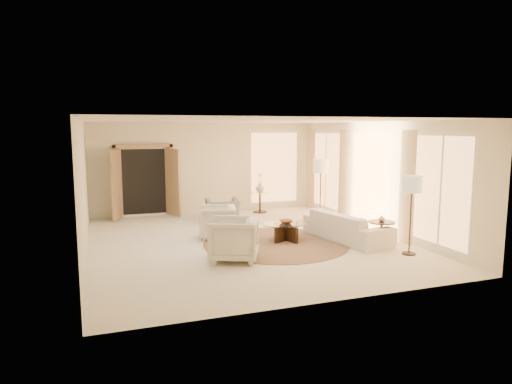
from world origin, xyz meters
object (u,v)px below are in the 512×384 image
object	(u,v)px
accent_chair	(222,206)
end_table	(381,229)
side_table	(260,200)
side_vase	(260,187)
floor_lamp_near	(321,169)
end_vase	(382,218)
floor_lamp_far	(412,188)
sofa	(347,226)
bowl	(286,222)
armchair_right	(234,237)
coffee_table	(286,230)
armchair_left	(217,220)

from	to	relation	value
accent_chair	end_table	size ratio (longest dim) A/B	1.58
side_table	side_vase	size ratio (longest dim) A/B	2.39
floor_lamp_near	end_vase	world-z (taller)	floor_lamp_near
end_table	end_vase	xyz separation A→B (m)	(-0.00, 0.00, 0.25)
floor_lamp_far	side_vase	distance (m)	5.78
sofa	floor_lamp_far	distance (m)	1.96
side_table	bowl	xyz separation A→B (m)	(-0.67, -3.64, 0.06)
floor_lamp_far	end_vase	xyz separation A→B (m)	(-0.15, 0.78, -0.78)
floor_lamp_far	bowl	bearing A→B (deg)	135.22
accent_chair	side_vase	bearing A→B (deg)	-143.13
armchair_right	side_table	world-z (taller)	armchair_right
coffee_table	side_table	world-z (taller)	side_table
sofa	bowl	world-z (taller)	sofa
side_table	side_vase	xyz separation A→B (m)	(0.00, 0.00, 0.39)
armchair_right	side_table	bearing A→B (deg)	177.70
side_table	floor_lamp_far	distance (m)	5.84
armchair_left	accent_chair	distance (m)	2.14
armchair_left	end_table	distance (m)	3.83
end_table	end_vase	world-z (taller)	end_vase
accent_chair	coffee_table	size ratio (longest dim) A/B	0.64
accent_chair	armchair_right	bearing A→B (deg)	85.61
floor_lamp_near	side_vase	size ratio (longest dim) A/B	6.46
armchair_right	floor_lamp_far	xyz separation A→B (m)	(3.60, -0.82, 0.94)
end_table	side_table	world-z (taller)	side_table
floor_lamp_far	bowl	xyz separation A→B (m)	(-1.98, 1.96, -0.96)
sofa	accent_chair	xyz separation A→B (m)	(-2.15, 3.27, 0.07)
armchair_left	end_table	world-z (taller)	armchair_left
end_vase	side_vase	distance (m)	4.95
bowl	coffee_table	bearing A→B (deg)	0.00
floor_lamp_far	armchair_left	bearing A→B (deg)	141.17
armchair_left	floor_lamp_near	distance (m)	3.41
bowl	end_vase	bearing A→B (deg)	-32.82
coffee_table	floor_lamp_near	xyz separation A→B (m)	(1.69, 1.53, 1.26)
floor_lamp_far	side_vase	bearing A→B (deg)	103.16
side_vase	end_vase	bearing A→B (deg)	-76.48
armchair_left	end_table	xyz separation A→B (m)	(3.28, -1.98, -0.05)
armchair_left	end_vase	xyz separation A→B (m)	(3.28, -1.98, 0.20)
accent_chair	coffee_table	xyz separation A→B (m)	(0.78, -2.83, -0.15)
sofa	bowl	xyz separation A→B (m)	(-1.38, 0.44, 0.12)
accent_chair	end_vase	bearing A→B (deg)	130.69
end_table	end_vase	distance (m)	0.25
side_vase	bowl	bearing A→B (deg)	-100.39
side_table	floor_lamp_far	bearing A→B (deg)	-76.84
bowl	floor_lamp_far	bearing A→B (deg)	-44.78
end_table	armchair_right	bearing A→B (deg)	179.37
accent_chair	side_table	bearing A→B (deg)	-143.13
floor_lamp_near	armchair_left	bearing A→B (deg)	-167.01
sofa	side_table	bearing A→B (deg)	-0.18
armchair_right	floor_lamp_near	world-z (taller)	floor_lamp_near
armchair_right	floor_lamp_near	bearing A→B (deg)	152.15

